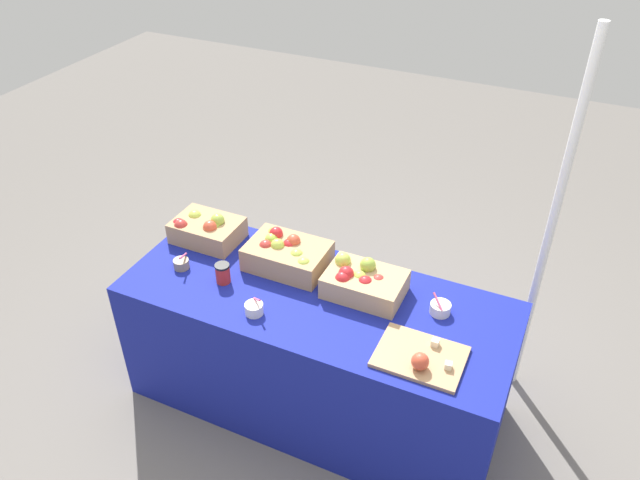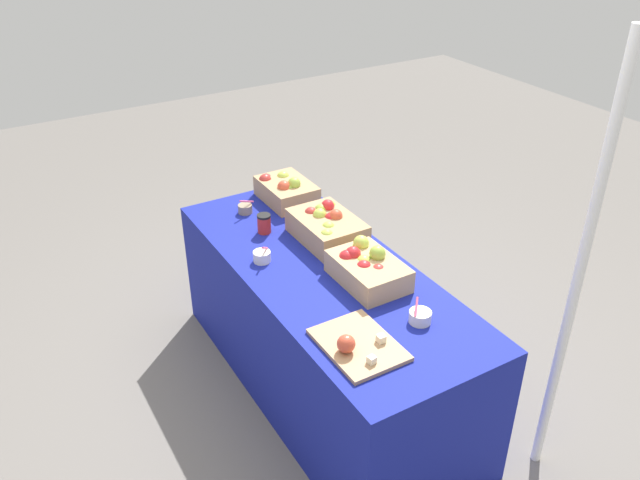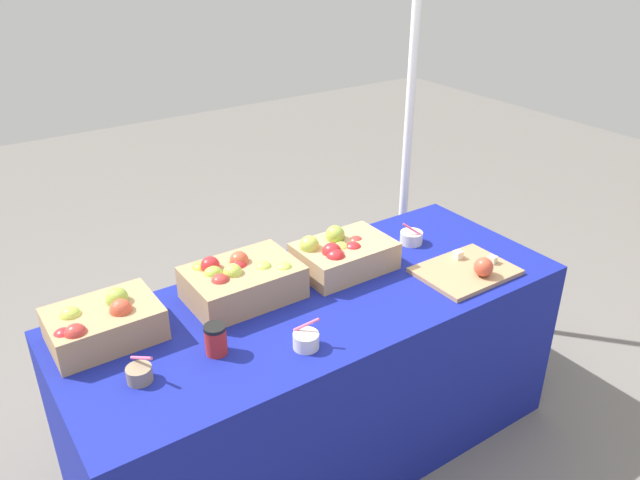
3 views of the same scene
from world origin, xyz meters
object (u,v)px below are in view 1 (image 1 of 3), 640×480
object	(u,v)px
cutting_board_front	(421,357)
sample_bowl_mid	(181,264)
apple_crate_left	(206,229)
sample_bowl_near	(440,308)
sample_bowl_far	(254,309)
apple_crate_right	(363,282)
coffee_cup	(223,273)
apple_crate_middle	(287,254)
tent_pole	(549,234)

from	to	relation	value
cutting_board_front	sample_bowl_mid	distance (m)	1.30
apple_crate_left	sample_bowl_near	distance (m)	1.31
sample_bowl_mid	sample_bowl_far	world-z (taller)	sample_bowl_far
apple_crate_right	coffee_cup	xyz separation A→B (m)	(-0.65, -0.21, -0.02)
apple_crate_left	coffee_cup	size ratio (longest dim) A/B	3.42
sample_bowl_near	sample_bowl_far	distance (m)	0.86
apple_crate_left	apple_crate_right	distance (m)	0.93
apple_crate_right	sample_bowl_mid	size ratio (longest dim) A/B	3.71
apple_crate_left	sample_bowl_far	world-z (taller)	apple_crate_left
apple_crate_right	sample_bowl_mid	distance (m)	0.93
coffee_cup	sample_bowl_far	bearing A→B (deg)	-28.63
apple_crate_middle	sample_bowl_far	xyz separation A→B (m)	(0.03, -0.39, -0.04)
apple_crate_middle	tent_pole	xyz separation A→B (m)	(1.18, 0.44, 0.18)
apple_crate_right	tent_pole	bearing A→B (deg)	32.88
sample_bowl_mid	sample_bowl_far	distance (m)	0.53
tent_pole	cutting_board_front	bearing A→B (deg)	-114.59
sample_bowl_mid	coffee_cup	size ratio (longest dim) A/B	0.97
sample_bowl_far	coffee_cup	distance (m)	0.29
apple_crate_middle	tent_pole	distance (m)	1.27
sample_bowl_mid	coffee_cup	world-z (taller)	coffee_cup
sample_bowl_mid	sample_bowl_far	size ratio (longest dim) A/B	0.94
apple_crate_left	apple_crate_middle	distance (m)	0.50
apple_crate_left	apple_crate_right	xyz separation A→B (m)	(0.93, -0.06, 0.00)
apple_crate_right	sample_bowl_mid	xyz separation A→B (m)	(-0.91, -0.20, -0.04)
apple_crate_right	apple_crate_middle	bearing A→B (deg)	174.63
cutting_board_front	sample_bowl_near	distance (m)	0.33
apple_crate_middle	tent_pole	bearing A→B (deg)	20.64
apple_crate_left	cutting_board_front	xyz separation A→B (m)	(1.31, -0.37, -0.05)
coffee_cup	apple_crate_left	bearing A→B (deg)	135.24
apple_crate_left	coffee_cup	xyz separation A→B (m)	(0.27, -0.27, -0.02)
cutting_board_front	sample_bowl_far	size ratio (longest dim) A/B	3.50
sample_bowl_near	sample_bowl_far	size ratio (longest dim) A/B	0.96
sample_bowl_far	sample_bowl_mid	bearing A→B (deg)	164.03
apple_crate_middle	sample_bowl_far	bearing A→B (deg)	-85.75
cutting_board_front	tent_pole	distance (m)	0.90
sample_bowl_mid	apple_crate_right	bearing A→B (deg)	12.52
apple_crate_middle	sample_bowl_near	bearing A→B (deg)	-1.67
sample_bowl_far	apple_crate_left	bearing A→B (deg)	142.13
sample_bowl_near	sample_bowl_mid	xyz separation A→B (m)	(-1.28, -0.22, -0.00)
sample_bowl_near	sample_bowl_far	world-z (taller)	sample_bowl_far
sample_bowl_mid	tent_pole	world-z (taller)	tent_pole
apple_crate_middle	apple_crate_right	distance (m)	0.43
apple_crate_middle	cutting_board_front	world-z (taller)	apple_crate_middle
coffee_cup	tent_pole	xyz separation A→B (m)	(1.40, 0.69, 0.20)
apple_crate_left	sample_bowl_near	size ratio (longest dim) A/B	3.44
apple_crate_left	apple_crate_middle	size ratio (longest dim) A/B	0.88
apple_crate_middle	cutting_board_front	distance (m)	0.89
apple_crate_left	apple_crate_middle	xyz separation A→B (m)	(0.50, -0.02, 0.01)
apple_crate_middle	sample_bowl_mid	world-z (taller)	apple_crate_middle
cutting_board_front	sample_bowl_mid	xyz separation A→B (m)	(-1.29, 0.11, 0.01)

